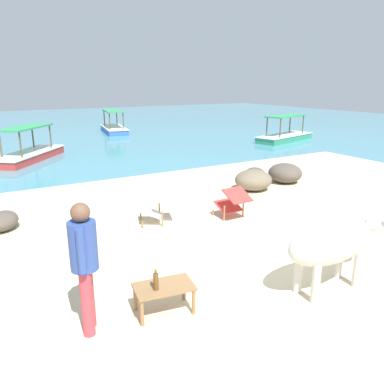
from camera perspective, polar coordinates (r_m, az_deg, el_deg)
sand_beach at (r=6.48m, az=13.55°, el=-11.00°), size 18.00×14.00×0.04m
water_surface at (r=26.57m, az=-21.34°, el=8.81°), size 60.00×36.00×0.03m
cow at (r=5.75m, az=20.56°, el=-6.97°), size 1.96×0.58×1.11m
low_bench_table at (r=5.05m, az=-4.23°, el=-14.42°), size 0.82×0.55×0.39m
bottle at (r=4.89m, az=-5.44°, el=-13.18°), size 0.07×0.07×0.30m
deck_chair_near at (r=8.06m, az=-5.10°, el=-2.00°), size 0.90×0.75×0.68m
deck_chair_far at (r=8.33m, az=6.13°, el=-1.41°), size 0.57×0.78×0.68m
person_standing at (r=4.58m, az=-15.89°, el=-9.62°), size 0.32×0.48×1.62m
shore_rock_large at (r=10.62m, az=9.20°, el=1.80°), size 1.13×1.06×0.57m
shore_rock_medium at (r=8.59m, az=-26.58°, el=-3.92°), size 0.86×0.93×0.38m
shore_rock_small at (r=11.64m, az=13.81°, el=2.79°), size 1.20×1.23×0.57m
shore_rock_flat at (r=11.66m, az=9.42°, el=2.66°), size 0.85×0.85×0.41m
boat_red at (r=15.97m, az=-23.33°, el=5.38°), size 3.17×3.61×1.29m
boat_blue at (r=23.49m, az=-11.66°, el=9.45°), size 1.76×3.81×1.29m
boat_green at (r=20.17m, az=13.76°, el=8.25°), size 3.85×2.07×1.29m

